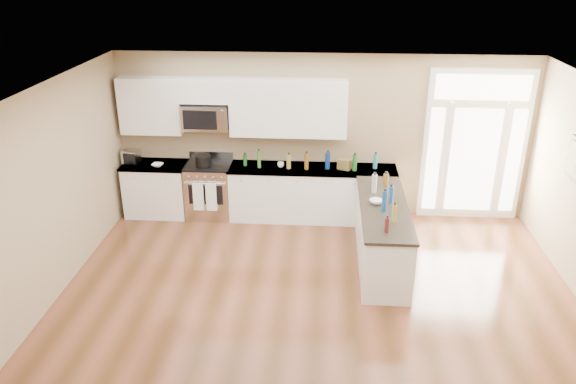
{
  "coord_description": "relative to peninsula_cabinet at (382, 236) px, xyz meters",
  "views": [
    {
      "loc": [
        0.06,
        -5.18,
        4.31
      ],
      "look_at": [
        -0.45,
        2.0,
        1.21
      ],
      "focal_mm": 35.0,
      "sensor_mm": 36.0,
      "label": 1
    }
  ],
  "objects": [
    {
      "name": "kitchen_range",
      "position": [
        -2.86,
        1.45,
        0.04
      ],
      "size": [
        0.77,
        0.69,
        1.08
      ],
      "color": "silver",
      "rests_on": "ground"
    },
    {
      "name": "cup_counter",
      "position": [
        -1.61,
        1.44,
        0.55
      ],
      "size": [
        0.15,
        0.15,
        0.09
      ],
      "primitive_type": "imported",
      "rotation": [
        0.0,
        0.0,
        0.43
      ],
      "color": "white",
      "rests_on": "back_cabinet_right"
    },
    {
      "name": "upper_cabinet_short",
      "position": [
        -2.88,
        1.59,
        1.77
      ],
      "size": [
        0.82,
        0.33,
        0.4
      ],
      "primitive_type": "cube",
      "color": "white",
      "rests_on": "room_shell"
    },
    {
      "name": "back_cabinet_right",
      "position": [
        -1.08,
        1.45,
        0.0
      ],
      "size": [
        2.85,
        0.66,
        0.94
      ],
      "color": "white",
      "rests_on": "ground"
    },
    {
      "name": "back_cabinet_left",
      "position": [
        -3.8,
        1.45,
        0.0
      ],
      "size": [
        1.1,
        0.66,
        0.94
      ],
      "color": "white",
      "rests_on": "ground"
    },
    {
      "name": "stockpot",
      "position": [
        -2.92,
        1.37,
        0.62
      ],
      "size": [
        0.3,
        0.3,
        0.2
      ],
      "primitive_type": "cylinder",
      "rotation": [
        0.0,
        0.0,
        0.12
      ],
      "color": "black",
      "rests_on": "kitchen_range"
    },
    {
      "name": "ground",
      "position": [
        -0.93,
        -2.24,
        -0.43
      ],
      "size": [
        8.0,
        8.0,
        0.0
      ],
      "primitive_type": "plane",
      "color": "#513017"
    },
    {
      "name": "room_shell",
      "position": [
        -0.93,
        -2.24,
        1.27
      ],
      "size": [
        8.0,
        8.0,
        8.0
      ],
      "color": "#9D8763",
      "rests_on": "ground"
    },
    {
      "name": "bowl_left",
      "position": [
        -3.7,
        1.33,
        0.53
      ],
      "size": [
        0.22,
        0.22,
        0.05
      ],
      "primitive_type": "imported",
      "rotation": [
        0.0,
        0.0,
        -0.16
      ],
      "color": "white",
      "rests_on": "back_cabinet_left"
    },
    {
      "name": "cardboard_box",
      "position": [
        -0.54,
        1.44,
        0.59
      ],
      "size": [
        0.25,
        0.23,
        0.17
      ],
      "primitive_type": "cube",
      "rotation": [
        0.0,
        0.0,
        -0.42
      ],
      "color": "brown",
      "rests_on": "back_cabinet_right"
    },
    {
      "name": "microwave",
      "position": [
        -2.88,
        1.56,
        1.33
      ],
      "size": [
        0.78,
        0.41,
        0.42
      ],
      "color": "silver",
      "rests_on": "room_shell"
    },
    {
      "name": "toaster_oven",
      "position": [
        -4.2,
        1.46,
        0.62
      ],
      "size": [
        0.31,
        0.26,
        0.23
      ],
      "primitive_type": "cube",
      "rotation": [
        0.0,
        0.0,
        -0.2
      ],
      "color": "silver",
      "rests_on": "back_cabinet_left"
    },
    {
      "name": "peninsula_cabinet",
      "position": [
        0.0,
        0.0,
        0.0
      ],
      "size": [
        0.69,
        2.32,
        0.94
      ],
      "color": "white",
      "rests_on": "ground"
    },
    {
      "name": "upper_cabinet_left",
      "position": [
        -3.81,
        1.59,
        1.49
      ],
      "size": [
        1.04,
        0.33,
        0.95
      ],
      "primitive_type": "cube",
      "color": "white",
      "rests_on": "room_shell"
    },
    {
      "name": "entry_door",
      "position": [
        1.62,
        1.71,
        0.87
      ],
      "size": [
        1.7,
        0.1,
        2.6
      ],
      "color": "white",
      "rests_on": "ground"
    },
    {
      "name": "counter_bottles",
      "position": [
        -0.56,
        0.82,
        0.63
      ],
      "size": [
        2.39,
        2.4,
        0.3
      ],
      "color": "#19591E",
      "rests_on": "back_cabinet_right"
    },
    {
      "name": "upper_cabinet_right",
      "position": [
        -1.5,
        1.59,
        1.49
      ],
      "size": [
        1.94,
        0.33,
        0.95
      ],
      "primitive_type": "cube",
      "color": "white",
      "rests_on": "room_shell"
    },
    {
      "name": "bowl_peninsula",
      "position": [
        -0.11,
        0.06,
        0.53
      ],
      "size": [
        0.24,
        0.24,
        0.06
      ],
      "primitive_type": "imported",
      "rotation": [
        0.0,
        0.0,
        -0.35
      ],
      "color": "white",
      "rests_on": "peninsula_cabinet"
    }
  ]
}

